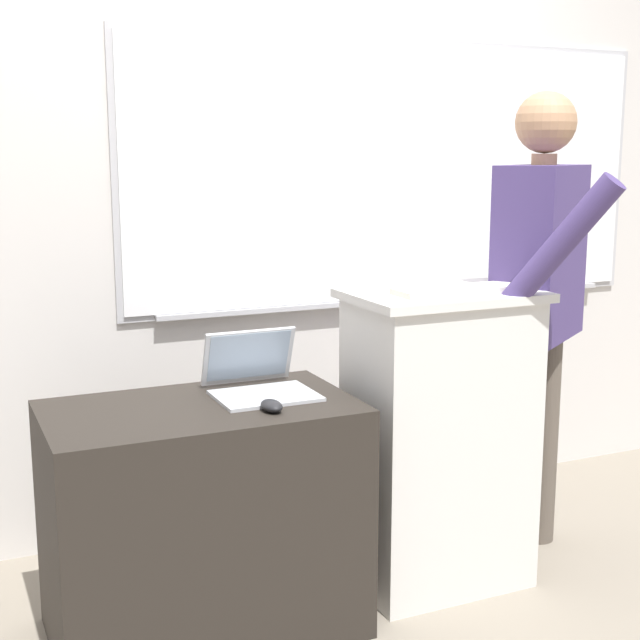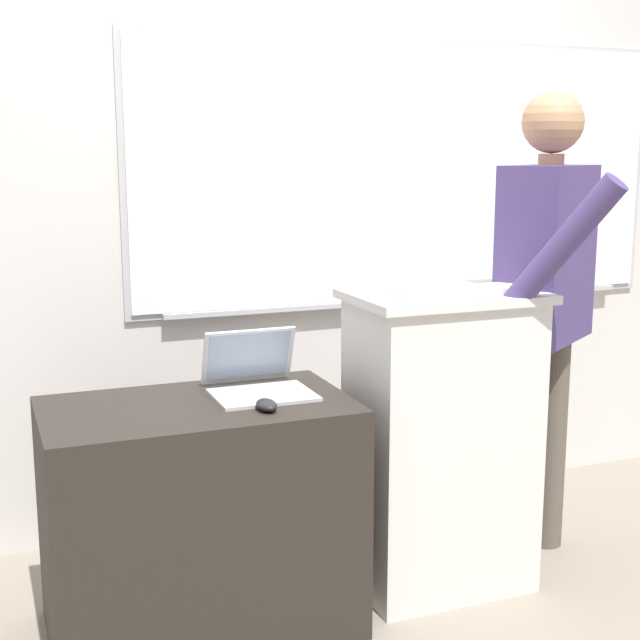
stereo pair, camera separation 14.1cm
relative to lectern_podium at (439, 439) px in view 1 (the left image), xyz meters
The scene contains 8 objects.
back_wall 1.24m from the lectern_podium, 108.24° to the left, with size 6.40×0.17×2.77m.
lectern_podium is the anchor object (origin of this frame).
side_desk 0.87m from the lectern_podium, behind, with size 0.95×0.56×0.74m.
person_presenter 0.66m from the lectern_podium, ahead, with size 0.60×0.74×1.72m.
laptop 0.70m from the lectern_podium, behind, with size 0.31×0.32×0.19m.
wireless_keyboard 0.53m from the lectern_podium, 65.76° to the right, with size 0.44×0.14×0.02m.
computer_mouse_by_laptop 0.73m from the lectern_podium, 168.64° to the right, with size 0.06×0.10×0.03m.
computer_mouse_by_keyboard 0.61m from the lectern_podium, 14.95° to the right, with size 0.06×0.10×0.03m.
Camera 1 is at (-1.29, -2.12, 1.51)m, focal length 50.00 mm.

